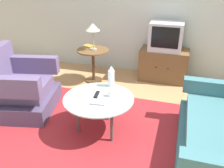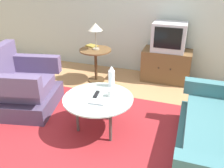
{
  "view_description": "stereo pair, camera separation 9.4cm",
  "coord_description": "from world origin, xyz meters",
  "views": [
    {
      "loc": [
        0.76,
        -2.18,
        1.88
      ],
      "look_at": [
        -0.04,
        0.44,
        0.55
      ],
      "focal_mm": 38.61,
      "sensor_mm": 36.0,
      "label": 1
    },
    {
      "loc": [
        0.85,
        -2.15,
        1.88
      ],
      "look_at": [
        -0.04,
        0.44,
        0.55
      ],
      "focal_mm": 38.61,
      "sensor_mm": 36.0,
      "label": 2
    }
  ],
  "objects": [
    {
      "name": "ground_plane",
      "position": [
        0.0,
        0.0,
        0.0
      ],
      "size": [
        16.0,
        16.0,
        0.0
      ],
      "primitive_type": "plane",
      "color": "#AD7F51"
    },
    {
      "name": "back_wall",
      "position": [
        0.0,
        2.33,
        1.35
      ],
      "size": [
        9.0,
        0.12,
        2.7
      ],
      "primitive_type": "cube",
      "color": "#B2BCB2",
      "rests_on": "ground"
    },
    {
      "name": "area_rug",
      "position": [
        -0.13,
        0.19,
        0.0
      ],
      "size": [
        2.62,
        1.91,
        0.0
      ],
      "primitive_type": "cube",
      "color": "maroon",
      "rests_on": "ground"
    },
    {
      "name": "armchair",
      "position": [
        -1.39,
        0.34,
        0.32
      ],
      "size": [
        1.01,
        1.07,
        0.9
      ],
      "rotation": [
        0.0,
        0.0,
        -1.35
      ],
      "color": "#4B3E5C",
      "rests_on": "ground"
    },
    {
      "name": "coffee_table",
      "position": [
        -0.13,
        0.19,
        0.43
      ],
      "size": [
        0.85,
        0.85,
        0.47
      ],
      "color": "#B2C6C1",
      "rests_on": "ground"
    },
    {
      "name": "side_table",
      "position": [
        -0.73,
        1.56,
        0.43
      ],
      "size": [
        0.56,
        0.56,
        0.59
      ],
      "color": "brown",
      "rests_on": "ground"
    },
    {
      "name": "tv_stand",
      "position": [
        0.46,
        2.0,
        0.28
      ],
      "size": [
        0.85,
        0.49,
        0.57
      ],
      "color": "brown",
      "rests_on": "ground"
    },
    {
      "name": "television",
      "position": [
        0.46,
        2.0,
        0.81
      ],
      "size": [
        0.56,
        0.44,
        0.48
      ],
      "color": "#B7B7BC",
      "rests_on": "tv_stand"
    },
    {
      "name": "table_lamp",
      "position": [
        -0.72,
        1.57,
        0.97
      ],
      "size": [
        0.24,
        0.24,
        0.45
      ],
      "color": "#9E937A",
      "rests_on": "side_table"
    },
    {
      "name": "vase",
      "position": [
        -0.08,
        0.54,
        0.6
      ],
      "size": [
        0.09,
        0.09,
        0.28
      ],
      "color": "white",
      "rests_on": "coffee_table"
    },
    {
      "name": "mug",
      "position": [
        -0.0,
        0.27,
        0.51
      ],
      "size": [
        0.11,
        0.07,
        0.08
      ],
      "color": "white",
      "rests_on": "coffee_table"
    },
    {
      "name": "tv_remote_dark",
      "position": [
        -0.18,
        0.24,
        0.48
      ],
      "size": [
        0.06,
        0.17,
        0.02
      ],
      "rotation": [
        0.0,
        0.0,
        4.85
      ],
      "color": "black",
      "rests_on": "coffee_table"
    },
    {
      "name": "tv_remote_silver",
      "position": [
        -0.09,
        0.04,
        0.48
      ],
      "size": [
        0.17,
        0.06,
        0.02
      ],
      "rotation": [
        0.0,
        0.0,
        0.08
      ],
      "color": "#B2B2B7",
      "rests_on": "coffee_table"
    },
    {
      "name": "book",
      "position": [
        -0.86,
        1.71,
        0.61
      ],
      "size": [
        0.22,
        0.2,
        0.02
      ],
      "rotation": [
        0.0,
        0.0,
        -0.37
      ],
      "color": "olive",
      "rests_on": "side_table"
    }
  ]
}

